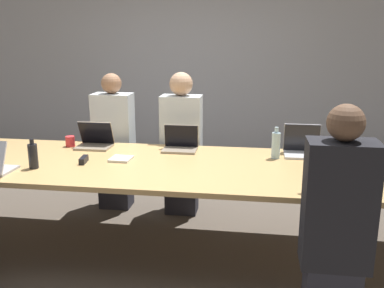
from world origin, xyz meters
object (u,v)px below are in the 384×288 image
(laptop_far_right, at_px, (302,146))
(stapler, at_px, (84,160))
(laptop_near_right, at_px, (328,183))
(person_far_midleft, at_px, (114,144))
(person_near_right, at_px, (336,227))
(person_far_center, at_px, (181,146))
(cup_far_midleft, at_px, (70,141))
(laptop_far_center, at_px, (180,143))
(bottle_far_right, at_px, (276,145))
(laptop_far_midleft, at_px, (95,140))
(bottle_near_left, at_px, (33,156))

(laptop_far_right, xyz_separation_m, stapler, (-1.81, -0.52, -0.05))
(laptop_near_right, relative_size, person_far_midleft, 0.22)
(laptop_near_right, height_order, person_near_right, person_near_right)
(person_near_right, bearing_deg, laptop_far_right, -86.62)
(laptop_far_right, height_order, person_far_center, person_far_center)
(cup_far_midleft, xyz_separation_m, stapler, (0.33, -0.49, -0.02))
(laptop_far_center, bearing_deg, stapler, -144.47)
(laptop_near_right, relative_size, person_far_center, 0.22)
(stapler, bearing_deg, cup_far_midleft, 116.81)
(cup_far_midleft, bearing_deg, person_far_midleft, 57.38)
(bottle_far_right, distance_m, person_near_right, 1.23)
(laptop_far_midleft, relative_size, stapler, 2.08)
(laptop_far_center, bearing_deg, person_far_center, 98.37)
(bottle_far_right, relative_size, person_near_right, 0.19)
(laptop_far_midleft, height_order, cup_far_midleft, laptop_far_midleft)
(laptop_far_right, height_order, cup_far_midleft, laptop_far_right)
(stapler, bearing_deg, laptop_far_right, 8.68)
(bottle_far_right, bearing_deg, laptop_far_midleft, 175.47)
(bottle_near_left, xyz_separation_m, person_near_right, (2.22, -0.60, -0.18))
(person_near_right, bearing_deg, bottle_near_left, -15.22)
(stapler, bearing_deg, person_far_midleft, 85.98)
(bottle_near_left, bearing_deg, person_far_midleft, 76.29)
(laptop_far_midleft, xyz_separation_m, person_far_center, (0.76, 0.39, -0.13))
(laptop_near_right, xyz_separation_m, person_far_midleft, (-1.94, 1.35, -0.15))
(person_far_midleft, height_order, cup_far_midleft, person_far_midleft)
(cup_far_midleft, relative_size, laptop_far_center, 0.31)
(bottle_far_right, bearing_deg, person_far_midleft, 160.95)
(laptop_far_midleft, bearing_deg, stapler, -79.82)
(laptop_near_right, height_order, person_far_center, person_far_center)
(laptop_far_midleft, xyz_separation_m, cup_far_midleft, (-0.24, -0.01, -0.02))
(bottle_far_right, relative_size, cup_far_midleft, 2.78)
(stapler, bearing_deg, person_far_center, 45.74)
(laptop_near_right, xyz_separation_m, laptop_far_midleft, (-1.98, 0.92, 0.00))
(laptop_near_right, height_order, person_far_midleft, person_far_midleft)
(laptop_far_midleft, xyz_separation_m, laptop_far_center, (0.81, 0.01, -0.00))
(laptop_far_right, relative_size, person_near_right, 0.22)
(person_far_center, distance_m, stapler, 1.11)
(bottle_near_left, height_order, laptop_far_center, bottle_near_left)
(bottle_near_left, bearing_deg, cup_far_midleft, 90.30)
(laptop_far_right, height_order, bottle_far_right, bottle_far_right)
(laptop_near_right, height_order, laptop_far_midleft, laptop_far_midleft)
(person_far_midleft, bearing_deg, laptop_far_midleft, -94.80)
(laptop_far_right, relative_size, bottle_far_right, 1.15)
(laptop_far_right, relative_size, bottle_near_left, 1.31)
(cup_far_midleft, distance_m, person_far_center, 1.08)
(person_near_right, distance_m, person_far_center, 2.09)
(person_near_right, xyz_separation_m, cup_far_midleft, (-2.22, 1.30, 0.12))
(laptop_far_right, distance_m, stapler, 1.88)
(person_far_center, bearing_deg, stapler, -126.93)
(cup_far_midleft, relative_size, stapler, 0.64)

